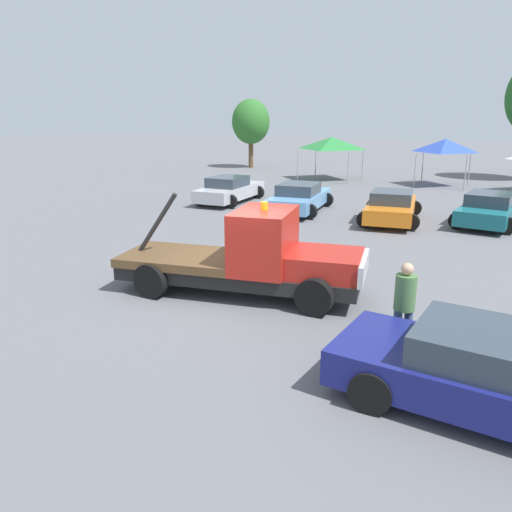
# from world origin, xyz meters

# --- Properties ---
(ground_plane) EXTENTS (160.00, 160.00, 0.00)m
(ground_plane) POSITION_xyz_m (0.00, 0.00, 0.00)
(ground_plane) COLOR slate
(tow_truck) EXTENTS (6.44, 2.94, 2.51)m
(tow_truck) POSITION_xyz_m (0.37, 0.07, 0.94)
(tow_truck) COLOR black
(tow_truck) RESTS_ON ground
(foreground_car) EXTENTS (5.33, 2.43, 1.34)m
(foreground_car) POSITION_xyz_m (6.12, -2.96, 0.65)
(foreground_car) COLOR navy
(foreground_car) RESTS_ON ground
(person_near_truck) EXTENTS (0.40, 0.40, 1.78)m
(person_near_truck) POSITION_xyz_m (4.36, -1.43, 1.03)
(person_near_truck) COLOR #475B84
(person_near_truck) RESTS_ON ground
(parked_car_silver) EXTENTS (2.52, 4.82, 1.34)m
(parked_car_silver) POSITION_xyz_m (-6.88, 11.65, 0.65)
(parked_car_silver) COLOR #B7B7BC
(parked_car_silver) RESTS_ON ground
(parked_car_skyblue) EXTENTS (2.82, 5.01, 1.34)m
(parked_car_skyblue) POSITION_xyz_m (-2.73, 10.91, 0.65)
(parked_car_skyblue) COLOR #669ED1
(parked_car_skyblue) RESTS_ON ground
(parked_car_orange) EXTENTS (2.83, 4.86, 1.34)m
(parked_car_orange) POSITION_xyz_m (1.58, 10.54, 0.65)
(parked_car_orange) COLOR orange
(parked_car_orange) RESTS_ON ground
(parked_car_teal) EXTENTS (2.85, 4.95, 1.34)m
(parked_car_teal) POSITION_xyz_m (5.31, 11.79, 0.65)
(parked_car_teal) COLOR #196670
(parked_car_teal) RESTS_ON ground
(canopy_tent_green) EXTENTS (3.56, 3.56, 2.88)m
(canopy_tent_green) POSITION_xyz_m (-5.14, 22.67, 2.47)
(canopy_tent_green) COLOR #9E9EA3
(canopy_tent_green) RESTS_ON ground
(canopy_tent_blue) EXTENTS (2.96, 2.96, 2.91)m
(canopy_tent_blue) POSITION_xyz_m (2.11, 22.92, 2.49)
(canopy_tent_blue) COLOR #9E9EA3
(canopy_tent_blue) RESTS_ON ground
(tree_center) EXTENTS (3.11, 3.11, 5.56)m
(tree_center) POSITION_xyz_m (-13.68, 27.23, 3.73)
(tree_center) COLOR brown
(tree_center) RESTS_ON ground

